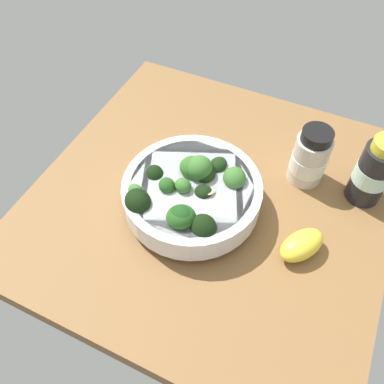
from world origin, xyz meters
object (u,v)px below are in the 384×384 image
at_px(bottle_tall, 373,172).
at_px(bottle_short, 310,158).
at_px(bowl_of_broccoli, 191,193).
at_px(lemon_wedge, 302,245).

distance_m(bottle_tall, bottle_short, 0.10).
bearing_deg(bowl_of_broccoli, lemon_wedge, 88.36).
bearing_deg(bottle_short, lemon_wedge, 12.82).
xyz_separation_m(bowl_of_broccoli, lemon_wedge, (0.01, 0.19, -0.02)).
height_order(bowl_of_broccoli, lemon_wedge, bowl_of_broccoli).
relative_size(bowl_of_broccoli, bottle_tall, 1.73).
relative_size(lemon_wedge, bottle_tall, 0.60).
distance_m(lemon_wedge, bottle_tall, 0.17).
relative_size(lemon_wedge, bottle_short, 0.71).
bearing_deg(bottle_tall, bowl_of_broccoli, -59.85).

